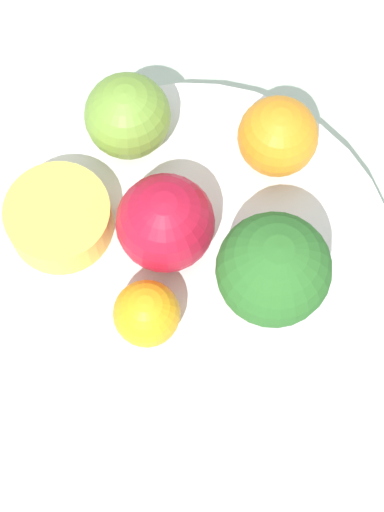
# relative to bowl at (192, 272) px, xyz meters

# --- Properties ---
(ground_plane) EXTENTS (6.00, 6.00, 0.00)m
(ground_plane) POSITION_rel_bowl_xyz_m (0.00, 0.00, -0.04)
(ground_plane) COLOR gray
(table_surface) EXTENTS (1.20, 1.20, 0.02)m
(table_surface) POSITION_rel_bowl_xyz_m (0.00, 0.00, -0.03)
(table_surface) COLOR #B2C6B2
(table_surface) RESTS_ON ground_plane
(bowl) EXTENTS (0.23, 0.23, 0.03)m
(bowl) POSITION_rel_bowl_xyz_m (0.00, 0.00, 0.00)
(bowl) COLOR white
(bowl) RESTS_ON table_surface
(broccoli) EXTENTS (0.06, 0.06, 0.08)m
(broccoli) POSITION_rel_bowl_xyz_m (0.04, 0.01, 0.06)
(broccoli) COLOR #99C17A
(broccoli) RESTS_ON bowl
(apple_red) EXTENTS (0.05, 0.05, 0.05)m
(apple_red) POSITION_rel_bowl_xyz_m (-0.08, 0.04, 0.04)
(apple_red) COLOR olive
(apple_red) RESTS_ON bowl
(apple_green) EXTENTS (0.05, 0.05, 0.05)m
(apple_green) POSITION_rel_bowl_xyz_m (-0.02, 0.00, 0.04)
(apple_green) COLOR #B7142D
(apple_green) RESTS_ON bowl
(orange_front) EXTENTS (0.05, 0.05, 0.05)m
(orange_front) POSITION_rel_bowl_xyz_m (-0.01, 0.08, 0.04)
(orange_front) COLOR orange
(orange_front) RESTS_ON bowl
(orange_back) EXTENTS (0.04, 0.04, 0.04)m
(orange_back) POSITION_rel_bowl_xyz_m (0.01, -0.04, 0.03)
(orange_back) COLOR orange
(orange_back) RESTS_ON bowl
(small_cup) EXTENTS (0.06, 0.06, 0.02)m
(small_cup) POSITION_rel_bowl_xyz_m (-0.07, -0.03, 0.03)
(small_cup) COLOR #F4CC4C
(small_cup) RESTS_ON bowl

